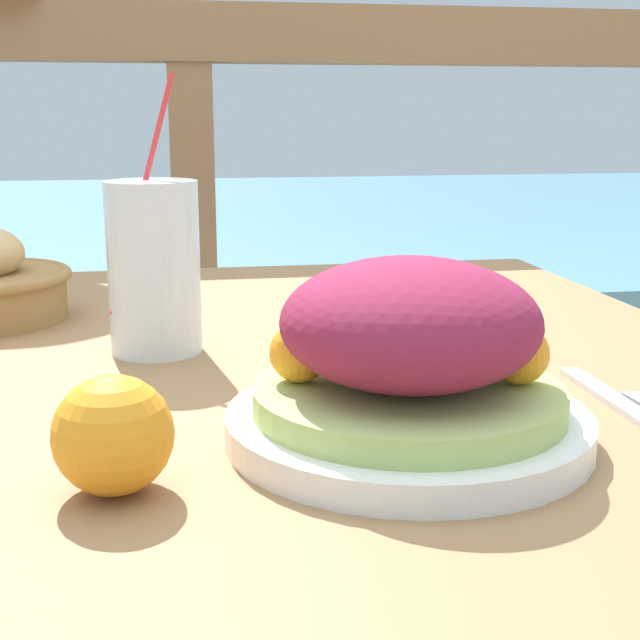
# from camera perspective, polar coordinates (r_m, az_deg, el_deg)

# --- Properties ---
(patio_table) EXTENTS (0.92, 1.00, 0.77)m
(patio_table) POSITION_cam_1_polar(r_m,az_deg,el_deg) (0.79, -5.60, -10.35)
(patio_table) COLOR #997047
(patio_table) RESTS_ON ground_plane
(railing_fence) EXTENTS (2.80, 0.08, 1.15)m
(railing_fence) POSITION_cam_1_polar(r_m,az_deg,el_deg) (1.50, -8.14, 8.19)
(railing_fence) COLOR brown
(railing_fence) RESTS_ON ground_plane
(sea_backdrop) EXTENTS (12.00, 4.00, 0.54)m
(sea_backdrop) POSITION_cam_1_polar(r_m,az_deg,el_deg) (4.06, -9.19, 3.02)
(sea_backdrop) COLOR #568EA8
(sea_backdrop) RESTS_ON ground_plane
(salad_plate) EXTENTS (0.24, 0.24, 0.12)m
(salad_plate) POSITION_cam_1_polar(r_m,az_deg,el_deg) (0.58, 5.72, -2.81)
(salad_plate) COLOR white
(salad_plate) RESTS_ON patio_table
(drink_glass) EXTENTS (0.08, 0.08, 0.25)m
(drink_glass) POSITION_cam_1_polar(r_m,az_deg,el_deg) (0.80, -10.59, 3.33)
(drink_glass) COLOR silver
(drink_glass) RESTS_ON patio_table
(knife) EXTENTS (0.02, 0.18, 0.00)m
(knife) POSITION_cam_1_polar(r_m,az_deg,el_deg) (0.69, 18.71, -5.17)
(knife) COLOR silver
(knife) RESTS_ON patio_table
(orange_near_basket) EXTENTS (0.07, 0.07, 0.07)m
(orange_near_basket) POSITION_cam_1_polar(r_m,az_deg,el_deg) (0.52, -13.10, -7.18)
(orange_near_basket) COLOR orange
(orange_near_basket) RESTS_ON patio_table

